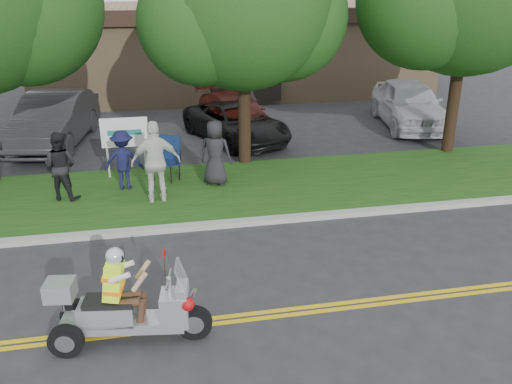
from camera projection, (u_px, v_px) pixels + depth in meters
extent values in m
plane|color=#28282B|center=(290.00, 295.00, 9.60)|extent=(120.00, 120.00, 0.00)
cube|color=gold|center=(299.00, 314.00, 9.07)|extent=(60.00, 0.10, 0.01)
cube|color=gold|center=(296.00, 308.00, 9.22)|extent=(60.00, 0.10, 0.01)
cube|color=#A8A89E|center=(256.00, 221.00, 12.35)|extent=(60.00, 0.25, 0.12)
cube|color=#164412|center=(240.00, 188.00, 14.31)|extent=(60.00, 4.00, 0.10)
cube|color=#9E7F5B|center=(232.00, 47.00, 26.51)|extent=(18.00, 8.00, 4.00)
cube|color=black|center=(246.00, 17.00, 22.19)|extent=(18.00, 0.30, 0.60)
sphere|color=#174814|center=(22.00, 5.00, 13.59)|extent=(4.05, 4.05, 4.05)
cylinder|color=#332114|center=(244.00, 95.00, 15.46)|extent=(0.36, 0.36, 4.20)
sphere|color=#174814|center=(244.00, 1.00, 14.51)|extent=(4.80, 4.80, 4.80)
sphere|color=#174814|center=(284.00, 17.00, 15.17)|extent=(3.60, 3.60, 3.60)
sphere|color=#174814|center=(200.00, 22.00, 14.31)|extent=(3.36, 3.36, 3.36)
cylinder|color=#332114|center=(457.00, 78.00, 16.37)|extent=(0.36, 0.36, 4.76)
cylinder|color=silver|center=(108.00, 162.00, 14.78)|extent=(0.06, 0.06, 1.10)
cylinder|color=silver|center=(146.00, 159.00, 14.96)|extent=(0.06, 0.06, 1.10)
cube|color=white|center=(124.00, 132.00, 14.57)|extent=(1.25, 0.06, 0.80)
cylinder|color=black|center=(194.00, 323.00, 8.38)|extent=(0.57, 0.21, 0.56)
cylinder|color=black|center=(66.00, 341.00, 7.99)|extent=(0.54, 0.22, 0.52)
cylinder|color=black|center=(78.00, 315.00, 8.61)|extent=(0.54, 0.22, 0.52)
cube|color=#B2B4BC|center=(127.00, 323.00, 8.32)|extent=(1.82, 0.69, 0.17)
cube|color=#B2B4BC|center=(107.00, 312.00, 8.23)|extent=(0.90, 0.55, 0.33)
cube|color=black|center=(109.00, 301.00, 8.16)|extent=(0.80, 0.50, 0.09)
cube|color=#B2B4BC|center=(175.00, 308.00, 8.26)|extent=(0.48, 0.51, 0.51)
cube|color=silver|center=(182.00, 277.00, 8.07)|extent=(0.24, 0.45, 0.46)
cube|color=#B2B4BC|center=(60.00, 290.00, 8.04)|extent=(0.47, 0.45, 0.28)
sphere|color=#B20C0F|center=(188.00, 303.00, 8.09)|extent=(0.21, 0.21, 0.21)
cube|color=#C4FB1A|center=(113.00, 280.00, 8.03)|extent=(0.37, 0.42, 0.61)
sphere|color=silver|center=(115.00, 256.00, 7.88)|extent=(0.27, 0.27, 0.27)
cylinder|color=black|center=(153.00, 173.00, 14.55)|extent=(0.03, 0.03, 0.48)
cylinder|color=black|center=(171.00, 175.00, 14.39)|extent=(0.03, 0.03, 0.48)
cylinder|color=black|center=(162.00, 167.00, 14.98)|extent=(0.03, 0.03, 0.48)
cylinder|color=black|center=(179.00, 169.00, 14.81)|extent=(0.03, 0.03, 0.48)
cube|color=#10224A|center=(166.00, 162.00, 14.59)|extent=(0.80, 0.78, 0.04)
cube|color=#10224A|center=(170.00, 148.00, 14.70)|extent=(0.61, 0.47, 0.66)
cylinder|color=black|center=(162.00, 173.00, 14.57)|extent=(0.03, 0.03, 0.44)
cylinder|color=black|center=(179.00, 172.00, 14.63)|extent=(0.03, 0.03, 0.44)
cylinder|color=black|center=(162.00, 168.00, 14.97)|extent=(0.03, 0.03, 0.44)
cylinder|color=black|center=(179.00, 167.00, 15.04)|extent=(0.03, 0.03, 0.44)
cube|color=#0F1446|center=(170.00, 162.00, 14.72)|extent=(0.57, 0.53, 0.04)
cube|color=#0F1446|center=(169.00, 149.00, 14.83)|extent=(0.55, 0.20, 0.59)
imported|color=black|center=(60.00, 166.00, 13.21)|extent=(1.02, 0.92, 1.71)
imported|color=silver|center=(156.00, 162.00, 13.01)|extent=(1.20, 0.55, 2.01)
imported|color=#14163A|center=(123.00, 160.00, 13.86)|extent=(1.06, 0.67, 1.56)
imported|color=black|center=(215.00, 153.00, 14.15)|extent=(1.00, 0.85, 1.74)
imported|color=#2A2A2C|center=(54.00, 120.00, 17.83)|extent=(2.60, 5.41, 1.71)
imported|color=black|center=(236.00, 123.00, 18.37)|extent=(3.61, 5.02, 1.27)
imported|color=#531813|center=(235.00, 115.00, 19.24)|extent=(2.72, 4.93, 1.35)
imported|color=silver|center=(409.00, 103.00, 20.09)|extent=(2.92, 5.34, 1.72)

